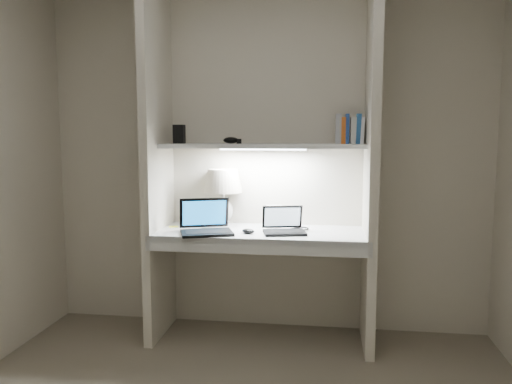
% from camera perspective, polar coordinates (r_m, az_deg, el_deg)
% --- Properties ---
extents(back_wall, '(3.20, 0.01, 2.50)m').
position_cam_1_polar(back_wall, '(3.65, 1.14, 3.78)').
color(back_wall, beige).
rests_on(back_wall, floor).
extents(alcove_panel_left, '(0.06, 0.55, 2.50)m').
position_cam_1_polar(alcove_panel_left, '(3.55, -11.21, 3.58)').
color(alcove_panel_left, beige).
rests_on(alcove_panel_left, floor).
extents(alcove_panel_right, '(0.06, 0.55, 2.50)m').
position_cam_1_polar(alcove_panel_right, '(3.37, 13.03, 3.37)').
color(alcove_panel_right, beige).
rests_on(alcove_panel_right, floor).
extents(desk, '(1.40, 0.55, 0.04)m').
position_cam_1_polar(desk, '(3.44, 0.57, -4.78)').
color(desk, white).
rests_on(desk, alcove_panel_left).
extents(desk_apron, '(1.46, 0.03, 0.10)m').
position_cam_1_polar(desk_apron, '(3.20, -0.03, -6.22)').
color(desk_apron, silver).
rests_on(desk_apron, desk).
extents(shelf, '(1.40, 0.36, 0.03)m').
position_cam_1_polar(shelf, '(3.47, 0.79, 5.29)').
color(shelf, silver).
rests_on(shelf, back_wall).
extents(strip_light, '(0.60, 0.04, 0.02)m').
position_cam_1_polar(strip_light, '(3.47, 0.79, 4.92)').
color(strip_light, white).
rests_on(strip_light, shelf).
extents(table_lamp, '(0.28, 0.28, 0.41)m').
position_cam_1_polar(table_lamp, '(3.63, -3.79, 0.53)').
color(table_lamp, white).
rests_on(table_lamp, desk).
extents(laptop_main, '(0.42, 0.39, 0.23)m').
position_cam_1_polar(laptop_main, '(3.38, -5.76, -3.77)').
color(laptop_main, black).
rests_on(laptop_main, desk).
extents(laptop_netbook, '(0.32, 0.30, 0.18)m').
position_cam_1_polar(laptop_netbook, '(3.37, 3.18, -3.98)').
color(laptop_netbook, black).
rests_on(laptop_netbook, desk).
extents(speaker, '(0.13, 0.10, 0.15)m').
position_cam_1_polar(speaker, '(3.56, 2.11, -2.80)').
color(speaker, silver).
rests_on(speaker, desk).
extents(mouse, '(0.11, 0.09, 0.03)m').
position_cam_1_polar(mouse, '(3.34, -0.90, -4.50)').
color(mouse, black).
rests_on(mouse, desk).
extents(cable_coil, '(0.15, 0.15, 0.01)m').
position_cam_1_polar(cable_coil, '(3.50, 5.17, -4.18)').
color(cable_coil, black).
rests_on(cable_coil, desk).
extents(sticky_note, '(0.09, 0.09, 0.00)m').
position_cam_1_polar(sticky_note, '(3.63, -9.38, -3.93)').
color(sticky_note, yellow).
rests_on(sticky_note, desk).
extents(book_row, '(0.19, 0.13, 0.20)m').
position_cam_1_polar(book_row, '(3.49, 10.63, 7.00)').
color(book_row, white).
rests_on(book_row, shelf).
extents(shelf_box, '(0.08, 0.06, 0.13)m').
position_cam_1_polar(shelf_box, '(3.60, -8.77, 6.55)').
color(shelf_box, black).
rests_on(shelf_box, shelf).
extents(shelf_gadget, '(0.13, 0.11, 0.05)m').
position_cam_1_polar(shelf_gadget, '(3.50, -2.89, 5.93)').
color(shelf_gadget, black).
rests_on(shelf_gadget, shelf).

